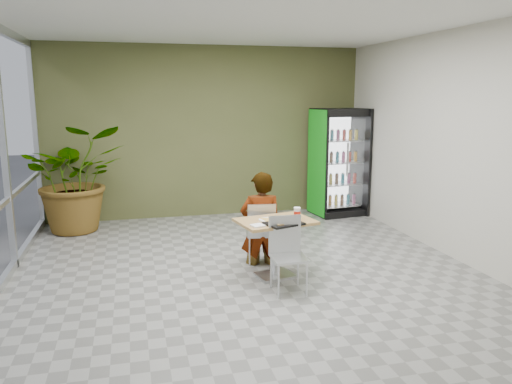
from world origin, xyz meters
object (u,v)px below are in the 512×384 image
seated_woman (261,229)px  cafeteria_tray (284,224)px  beverage_fridge (339,162)px  soda_cup (297,214)px  dining_table (275,237)px  chair_near (287,248)px  potted_plant (76,178)px  chair_far (261,228)px

seated_woman → cafeteria_tray: seated_woman is taller
cafeteria_tray → beverage_fridge: (2.12, 3.24, 0.26)m
seated_woman → soda_cup: (0.31, -0.60, 0.33)m
dining_table → seated_woman: bearing=93.7°
dining_table → seated_woman: seated_woman is taller
beverage_fridge → dining_table: bearing=-132.7°
cafeteria_tray → soda_cup: bearing=41.1°
chair_near → potted_plant: bearing=129.4°
dining_table → soda_cup: bearing=-6.9°
chair_far → cafeteria_tray: 0.81m
dining_table → chair_near: size_ratio=1.15×
potted_plant → beverage_fridge: bearing=0.3°
chair_far → potted_plant: bearing=-35.5°
chair_near → beverage_fridge: size_ratio=0.43×
dining_table → soda_cup: soda_cup is taller
chair_near → cafeteria_tray: bearing=84.6°
soda_cup → beverage_fridge: bearing=58.2°
potted_plant → dining_table: bearing=-48.4°
dining_table → beverage_fridge: 3.73m
chair_near → cafeteria_tray: chair_near is taller
seated_woman → beverage_fridge: (2.19, 2.44, 0.53)m
dining_table → potted_plant: bearing=131.6°
beverage_fridge → soda_cup: bearing=-128.8°
seated_woman → beverage_fridge: bearing=-124.1°
chair_far → chair_near: bearing=101.6°
chair_near → potted_plant: potted_plant is taller
dining_table → chair_near: bearing=-88.3°
seated_woman → cafeteria_tray: bearing=103.1°
potted_plant → soda_cup: bearing=-45.9°
dining_table → cafeteria_tray: size_ratio=2.35×
chair_near → seated_woman: seated_woman is taller
beverage_fridge → potted_plant: 4.80m
chair_near → beverage_fridge: beverage_fridge is taller
potted_plant → seated_woman: bearing=-42.8°
seated_woman → cafeteria_tray: size_ratio=3.62×
soda_cup → beverage_fridge: size_ratio=0.07×
chair_far → seated_woman: (0.01, 0.04, -0.01)m
chair_near → soda_cup: size_ratio=5.80×
chair_near → cafeteria_tray: size_ratio=2.04×
chair_far → potted_plant: 3.59m
soda_cup → potted_plant: 4.19m
beverage_fridge → seated_woman: bearing=-139.0°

